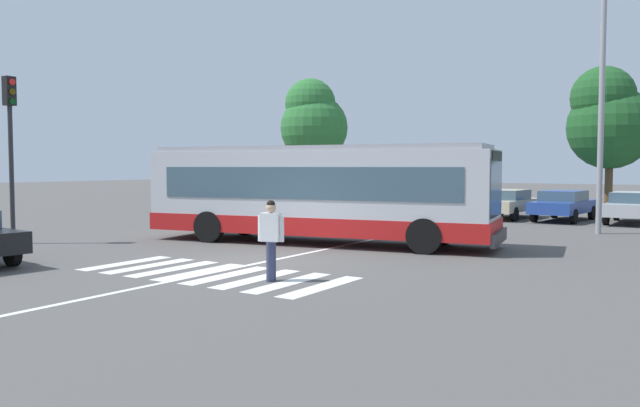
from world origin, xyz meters
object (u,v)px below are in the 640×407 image
(parked_car_champagne, at_px, (507,202))
(city_transit_bus, at_px, (318,193))
(traffic_light_near_corner, at_px, (10,133))
(background_tree_right, at_px, (608,119))
(parked_car_blue, at_px, (564,204))
(parked_car_silver, at_px, (633,206))
(parked_car_white, at_px, (398,199))
(background_tree_left, at_px, (313,121))
(twin_arm_street_lamp, at_px, (602,77))
(parked_car_teal, at_px, (450,200))
(pedestrian_crossing_street, at_px, (271,236))

(parked_car_champagne, bearing_deg, city_transit_bus, -99.97)
(traffic_light_near_corner, xyz_separation_m, background_tree_right, (14.05, 21.25, 1.20))
(parked_car_champagne, relative_size, parked_car_blue, 0.99)
(parked_car_blue, height_order, parked_car_silver, same)
(parked_car_white, distance_m, background_tree_left, 8.09)
(parked_car_champagne, height_order, parked_car_silver, same)
(parked_car_champagne, relative_size, traffic_light_near_corner, 0.88)
(parked_car_silver, bearing_deg, city_transit_bus, -120.08)
(parked_car_blue, height_order, twin_arm_street_lamp, twin_arm_street_lamp)
(parked_car_white, height_order, background_tree_left, background_tree_left)
(parked_car_blue, xyz_separation_m, parked_car_silver, (2.78, 0.17, 0.00))
(traffic_light_near_corner, distance_m, background_tree_left, 20.26)
(parked_car_champagne, distance_m, background_tree_right, 6.31)
(parked_car_white, height_order, parked_car_teal, same)
(parked_car_white, xyz_separation_m, parked_car_blue, (8.13, -0.03, 0.00))
(twin_arm_street_lamp, bearing_deg, parked_car_blue, 114.01)
(background_tree_left, bearing_deg, twin_arm_street_lamp, -22.64)
(city_transit_bus, bearing_deg, parked_car_teal, 92.80)
(traffic_light_near_corner, height_order, twin_arm_street_lamp, twin_arm_street_lamp)
(city_transit_bus, xyz_separation_m, background_tree_left, (-9.91, 14.83, 3.52))
(twin_arm_street_lamp, height_order, background_tree_right, twin_arm_street_lamp)
(city_transit_bus, height_order, twin_arm_street_lamp, twin_arm_street_lamp)
(pedestrian_crossing_street, distance_m, parked_car_silver, 19.76)
(pedestrian_crossing_street, bearing_deg, parked_car_white, 107.91)
(traffic_light_near_corner, height_order, background_tree_right, background_tree_right)
(city_transit_bus, distance_m, parked_car_white, 13.32)
(pedestrian_crossing_street, distance_m, parked_car_white, 20.00)
(parked_car_teal, bearing_deg, parked_car_blue, -1.80)
(traffic_light_near_corner, relative_size, twin_arm_street_lamp, 0.58)
(city_transit_bus, distance_m, background_tree_right, 17.35)
(parked_car_silver, xyz_separation_m, twin_arm_street_lamp, (-0.53, -5.23, 4.84))
(parked_car_silver, height_order, twin_arm_street_lamp, twin_arm_street_lamp)
(parked_car_teal, xyz_separation_m, parked_car_silver, (8.17, 0.00, 0.00))
(parked_car_white, bearing_deg, background_tree_left, 163.21)
(parked_car_white, bearing_deg, parked_car_blue, -0.19)
(pedestrian_crossing_street, distance_m, background_tree_right, 22.69)
(pedestrian_crossing_street, relative_size, parked_car_teal, 0.38)
(parked_car_teal, height_order, parked_car_blue, same)
(parked_car_blue, distance_m, parked_car_silver, 2.79)
(parked_car_teal, relative_size, background_tree_right, 0.63)
(city_transit_bus, distance_m, twin_arm_street_lamp, 11.21)
(parked_car_blue, bearing_deg, parked_car_silver, 3.54)
(parked_car_blue, bearing_deg, city_transit_bus, -110.31)
(background_tree_right, bearing_deg, parked_car_teal, -155.92)
(parked_car_white, distance_m, parked_car_teal, 2.74)
(pedestrian_crossing_street, bearing_deg, parked_car_champagne, 91.60)
(parked_car_teal, relative_size, twin_arm_street_lamp, 0.50)
(twin_arm_street_lamp, relative_size, background_tree_left, 1.19)
(pedestrian_crossing_street, distance_m, traffic_light_near_corner, 11.13)
(parked_car_silver, xyz_separation_m, background_tree_left, (-17.45, 1.83, 4.34))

